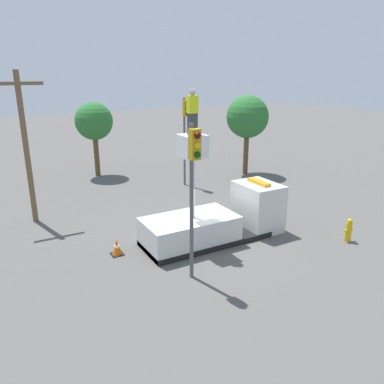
{
  "coord_description": "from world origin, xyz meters",
  "views": [
    {
      "loc": [
        -7.99,
        -12.91,
        7.1
      ],
      "look_at": [
        -1.38,
        -1.18,
        2.82
      ],
      "focal_mm": 35.0,
      "sensor_mm": 36.0,
      "label": 1
    }
  ],
  "objects_px": {
    "traffic_light_pole": "(194,174)",
    "tree_right_bg": "(94,122)",
    "traffic_light_across": "(185,125)",
    "fire_hydrant": "(349,230)",
    "utility_pole": "(26,143)",
    "worker": "(192,112)",
    "traffic_cone_rear": "(117,247)",
    "bucket_truck": "(217,220)",
    "tree_left_bg": "(247,117)"
  },
  "relations": [
    {
      "from": "fire_hydrant",
      "to": "tree_right_bg",
      "type": "height_order",
      "value": "tree_right_bg"
    },
    {
      "from": "worker",
      "to": "traffic_light_pole",
      "type": "height_order",
      "value": "worker"
    },
    {
      "from": "worker",
      "to": "traffic_cone_rear",
      "type": "xyz_separation_m",
      "value": [
        -3.17,
        0.67,
        -5.34
      ]
    },
    {
      "from": "traffic_cone_rear",
      "to": "utility_pole",
      "type": "distance_m",
      "value": 7.04
    },
    {
      "from": "fire_hydrant",
      "to": "tree_right_bg",
      "type": "bearing_deg",
      "value": 111.51
    },
    {
      "from": "worker",
      "to": "fire_hydrant",
      "type": "bearing_deg",
      "value": -26.71
    },
    {
      "from": "bucket_truck",
      "to": "traffic_cone_rear",
      "type": "height_order",
      "value": "bucket_truck"
    },
    {
      "from": "bucket_truck",
      "to": "traffic_cone_rear",
      "type": "distance_m",
      "value": 4.52
    },
    {
      "from": "bucket_truck",
      "to": "fire_hydrant",
      "type": "bearing_deg",
      "value": -32.37
    },
    {
      "from": "fire_hydrant",
      "to": "tree_right_bg",
      "type": "relative_size",
      "value": 0.2
    },
    {
      "from": "traffic_light_across",
      "to": "fire_hydrant",
      "type": "relative_size",
      "value": 5.35
    },
    {
      "from": "worker",
      "to": "traffic_light_pole",
      "type": "xyz_separation_m",
      "value": [
        -1.36,
        -2.49,
        -1.72
      ]
    },
    {
      "from": "fire_hydrant",
      "to": "traffic_light_across",
      "type": "bearing_deg",
      "value": 100.61
    },
    {
      "from": "worker",
      "to": "fire_hydrant",
      "type": "relative_size",
      "value": 1.65
    },
    {
      "from": "tree_right_bg",
      "to": "utility_pole",
      "type": "bearing_deg",
      "value": -126.06
    },
    {
      "from": "fire_hydrant",
      "to": "utility_pole",
      "type": "height_order",
      "value": "utility_pole"
    },
    {
      "from": "bucket_truck",
      "to": "traffic_light_pole",
      "type": "distance_m",
      "value": 4.73
    },
    {
      "from": "utility_pole",
      "to": "tree_right_bg",
      "type": "bearing_deg",
      "value": 53.94
    },
    {
      "from": "traffic_cone_rear",
      "to": "tree_right_bg",
      "type": "relative_size",
      "value": 0.13
    },
    {
      "from": "traffic_light_pole",
      "to": "fire_hydrant",
      "type": "xyz_separation_m",
      "value": [
        7.51,
        -0.6,
        -3.41
      ]
    },
    {
      "from": "traffic_light_pole",
      "to": "tree_right_bg",
      "type": "distance_m",
      "value": 15.89
    },
    {
      "from": "tree_right_bg",
      "to": "fire_hydrant",
      "type": "bearing_deg",
      "value": -68.49
    },
    {
      "from": "worker",
      "to": "traffic_cone_rear",
      "type": "relative_size",
      "value": 2.61
    },
    {
      "from": "traffic_light_pole",
      "to": "fire_hydrant",
      "type": "relative_size",
      "value": 5.26
    },
    {
      "from": "bucket_truck",
      "to": "fire_hydrant",
      "type": "relative_size",
      "value": 6.15
    },
    {
      "from": "traffic_cone_rear",
      "to": "tree_left_bg",
      "type": "bearing_deg",
      "value": 32.28
    },
    {
      "from": "traffic_light_across",
      "to": "fire_hydrant",
      "type": "bearing_deg",
      "value": -79.39
    },
    {
      "from": "worker",
      "to": "traffic_light_across",
      "type": "height_order",
      "value": "worker"
    },
    {
      "from": "traffic_cone_rear",
      "to": "utility_pole",
      "type": "xyz_separation_m",
      "value": [
        -2.38,
        5.54,
        3.63
      ]
    },
    {
      "from": "worker",
      "to": "utility_pole",
      "type": "height_order",
      "value": "utility_pole"
    },
    {
      "from": "worker",
      "to": "utility_pole",
      "type": "distance_m",
      "value": 8.51
    },
    {
      "from": "fire_hydrant",
      "to": "tree_right_bg",
      "type": "distance_m",
      "value": 18.01
    },
    {
      "from": "worker",
      "to": "traffic_light_across",
      "type": "bearing_deg",
      "value": 63.38
    },
    {
      "from": "fire_hydrant",
      "to": "tree_left_bg",
      "type": "bearing_deg",
      "value": 74.77
    },
    {
      "from": "bucket_truck",
      "to": "traffic_light_across",
      "type": "distance_m",
      "value": 9.1
    },
    {
      "from": "traffic_light_pole",
      "to": "traffic_light_across",
      "type": "bearing_deg",
      "value": 62.89
    },
    {
      "from": "bucket_truck",
      "to": "tree_left_bg",
      "type": "distance_m",
      "value": 12.19
    },
    {
      "from": "fire_hydrant",
      "to": "utility_pole",
      "type": "bearing_deg",
      "value": 141.5
    },
    {
      "from": "traffic_light_pole",
      "to": "tree_left_bg",
      "type": "distance_m",
      "value": 15.37
    },
    {
      "from": "traffic_cone_rear",
      "to": "tree_left_bg",
      "type": "relative_size",
      "value": 0.12
    },
    {
      "from": "bucket_truck",
      "to": "utility_pole",
      "type": "distance_m",
      "value": 9.72
    },
    {
      "from": "fire_hydrant",
      "to": "traffic_cone_rear",
      "type": "relative_size",
      "value": 1.58
    },
    {
      "from": "traffic_cone_rear",
      "to": "tree_right_bg",
      "type": "bearing_deg",
      "value": 77.44
    },
    {
      "from": "tree_left_bg",
      "to": "tree_right_bg",
      "type": "height_order",
      "value": "tree_left_bg"
    },
    {
      "from": "tree_left_bg",
      "to": "tree_right_bg",
      "type": "bearing_deg",
      "value": 153.52
    },
    {
      "from": "bucket_truck",
      "to": "utility_pole",
      "type": "height_order",
      "value": "utility_pole"
    },
    {
      "from": "fire_hydrant",
      "to": "tree_left_bg",
      "type": "relative_size",
      "value": 0.19
    },
    {
      "from": "bucket_truck",
      "to": "worker",
      "type": "relative_size",
      "value": 3.73
    },
    {
      "from": "traffic_light_across",
      "to": "tree_left_bg",
      "type": "height_order",
      "value": "traffic_light_across"
    },
    {
      "from": "tree_left_bg",
      "to": "utility_pole",
      "type": "height_order",
      "value": "utility_pole"
    }
  ]
}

